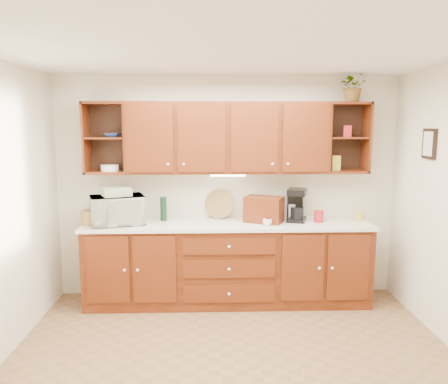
{
  "coord_description": "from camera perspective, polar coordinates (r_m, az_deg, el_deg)",
  "views": [
    {
      "loc": [
        -0.19,
        -3.38,
        2.03
      ],
      "look_at": [
        -0.05,
        1.15,
        1.34
      ],
      "focal_mm": 35.0,
      "sensor_mm": 36.0,
      "label": 1
    }
  ],
  "objects": [
    {
      "name": "floor",
      "position": [
        3.95,
        1.4,
        -22.23
      ],
      "size": [
        4.0,
        4.0,
        0.0
      ],
      "primitive_type": "plane",
      "color": "brown",
      "rests_on": "ground"
    },
    {
      "name": "ceiling",
      "position": [
        3.44,
        1.57,
        18.23
      ],
      "size": [
        4.0,
        4.0,
        0.0
      ],
      "primitive_type": "plane",
      "rotation": [
        3.14,
        0.0,
        0.0
      ],
      "color": "white",
      "rests_on": "back_wall"
    },
    {
      "name": "back_wall",
      "position": [
        5.19,
        0.39,
        0.61
      ],
      "size": [
        4.0,
        0.0,
        4.0
      ],
      "primitive_type": "plane",
      "rotation": [
        1.57,
        0.0,
        0.0
      ],
      "color": "beige",
      "rests_on": "floor"
    },
    {
      "name": "base_cabinets",
      "position": [
        5.09,
        0.51,
        -9.39
      ],
      "size": [
        3.2,
        0.6,
        0.9
      ],
      "primitive_type": "cube",
      "color": "#3D1506",
      "rests_on": "floor"
    },
    {
      "name": "countertop",
      "position": [
        4.95,
        0.52,
        -4.25
      ],
      "size": [
        3.24,
        0.64,
        0.04
      ],
      "primitive_type": "cube",
      "color": "silver",
      "rests_on": "base_cabinets"
    },
    {
      "name": "upper_cabinets",
      "position": [
        4.98,
        0.58,
        7.11
      ],
      "size": [
        3.2,
        0.33,
        0.8
      ],
      "color": "#3D1506",
      "rests_on": "back_wall"
    },
    {
      "name": "undercabinet_light",
      "position": [
        4.96,
        0.48,
        2.2
      ],
      "size": [
        0.4,
        0.05,
        0.02
      ],
      "primitive_type": "cube",
      "color": "white",
      "rests_on": "upper_cabinets"
    },
    {
      "name": "framed_picture",
      "position": [
        4.81,
        25.25,
        5.72
      ],
      "size": [
        0.03,
        0.24,
        0.3
      ],
      "primitive_type": "cube",
      "color": "black",
      "rests_on": "right_wall"
    },
    {
      "name": "wicker_basket",
      "position": [
        5.09,
        -16.88,
        -3.17
      ],
      "size": [
        0.29,
        0.29,
        0.16
      ],
      "primitive_type": "cylinder",
      "rotation": [
        0.0,
        0.0,
        -0.24
      ],
      "color": "#A17E43",
      "rests_on": "countertop"
    },
    {
      "name": "microwave",
      "position": [
        5.0,
        -13.77,
        -2.3
      ],
      "size": [
        0.67,
        0.55,
        0.32
      ],
      "primitive_type": "imported",
      "rotation": [
        0.0,
        0.0,
        0.32
      ],
      "color": "beige",
      "rests_on": "countertop"
    },
    {
      "name": "towel_stack",
      "position": [
        4.96,
        -13.85,
        0.02
      ],
      "size": [
        0.36,
        0.32,
        0.09
      ],
      "primitive_type": "cube",
      "rotation": [
        0.0,
        0.0,
        0.43
      ],
      "color": "#DFD969",
      "rests_on": "microwave"
    },
    {
      "name": "wine_bottle",
      "position": [
        5.09,
        -7.92,
        -2.18
      ],
      "size": [
        0.09,
        0.09,
        0.28
      ],
      "primitive_type": "cylinder",
      "rotation": [
        0.0,
        0.0,
        -0.38
      ],
      "color": "black",
      "rests_on": "countertop"
    },
    {
      "name": "woven_tray",
      "position": [
        5.19,
        -0.61,
        -3.33
      ],
      "size": [
        0.36,
        0.17,
        0.34
      ],
      "primitive_type": "cylinder",
      "rotation": [
        1.36,
        0.0,
        -0.23
      ],
      "color": "#A17E43",
      "rests_on": "countertop"
    },
    {
      "name": "bread_box",
      "position": [
        4.98,
        5.23,
        -2.28
      ],
      "size": [
        0.49,
        0.41,
        0.29
      ],
      "primitive_type": "cube",
      "rotation": [
        0.0,
        0.0,
        -0.42
      ],
      "color": "#3D1506",
      "rests_on": "countertop"
    },
    {
      "name": "mug_tree",
      "position": [
        4.89,
        5.83,
        -3.73
      ],
      "size": [
        0.24,
        0.24,
        0.27
      ],
      "rotation": [
        0.0,
        0.0,
        0.22
      ],
      "color": "#3D1506",
      "rests_on": "countertop"
    },
    {
      "name": "canister_red",
      "position": [
        5.08,
        12.28,
        -3.13
      ],
      "size": [
        0.12,
        0.12,
        0.13
      ],
      "primitive_type": "cylinder",
      "rotation": [
        0.0,
        0.0,
        -0.11
      ],
      "color": "#A8181B",
      "rests_on": "countertop"
    },
    {
      "name": "canister_white",
      "position": [
        5.12,
        8.85,
        -2.64
      ],
      "size": [
        0.1,
        0.1,
        0.18
      ],
      "primitive_type": "cylinder",
      "rotation": [
        0.0,
        0.0,
        -0.32
      ],
      "color": "white",
      "rests_on": "countertop"
    },
    {
      "name": "canister_yellow",
      "position": [
        5.28,
        17.23,
        -3.02
      ],
      "size": [
        0.11,
        0.11,
        0.11
      ],
      "primitive_type": "cylinder",
      "rotation": [
        0.0,
        0.0,
        -0.22
      ],
      "color": "gold",
      "rests_on": "countertop"
    },
    {
      "name": "coffee_maker",
      "position": [
        5.09,
        9.45,
        -1.73
      ],
      "size": [
        0.27,
        0.31,
        0.38
      ],
      "rotation": [
        0.0,
        0.0,
        -0.33
      ],
      "color": "black",
      "rests_on": "countertop"
    },
    {
      "name": "bowl_stack",
      "position": [
        5.08,
        -14.38,
        7.21
      ],
      "size": [
        0.18,
        0.18,
        0.04
      ],
      "primitive_type": "imported",
      "rotation": [
        0.0,
        0.0,
        0.02
      ],
      "color": "navy",
      "rests_on": "upper_cabinets"
    },
    {
      "name": "plate_stack",
      "position": [
        5.1,
        -14.68,
        3.06
      ],
      "size": [
        0.26,
        0.26,
        0.07
      ],
      "primitive_type": "cylinder",
      "rotation": [
        0.0,
        0.0,
        0.34
      ],
      "color": "white",
      "rests_on": "upper_cabinets"
    },
    {
      "name": "pantry_box_yellow",
      "position": [
        5.18,
        14.4,
        3.7
      ],
      "size": [
        0.1,
        0.08,
        0.17
      ],
      "primitive_type": "cube",
      "rotation": [
        0.0,
        0.0,
        -0.03
      ],
      "color": "gold",
      "rests_on": "upper_cabinets"
    },
    {
      "name": "pantry_box_red",
      "position": [
        5.17,
        15.87,
        7.64
      ],
      "size": [
        0.11,
        0.1,
        0.13
      ],
      "primitive_type": "cube",
      "rotation": [
        0.0,
        0.0,
        -0.39
      ],
      "color": "#A8181B",
      "rests_on": "upper_cabinets"
    },
    {
      "name": "potted_plant",
      "position": [
        5.18,
        16.51,
        13.16
      ],
      "size": [
        0.39,
        0.37,
        0.35
      ],
      "primitive_type": "imported",
      "rotation": [
        0.0,
        0.0,
        0.36
      ],
      "color": "#999999",
      "rests_on": "upper_cabinets"
    }
  ]
}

